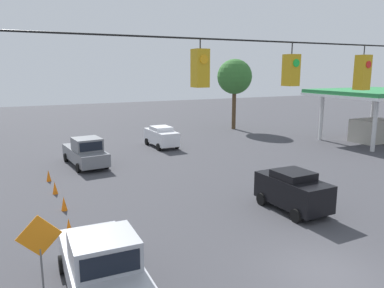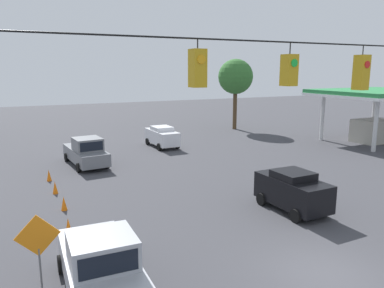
{
  "view_description": "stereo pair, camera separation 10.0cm",
  "coord_description": "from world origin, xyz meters",
  "px_view_note": "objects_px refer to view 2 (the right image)",
  "views": [
    {
      "loc": [
        9.35,
        8.47,
        6.92
      ],
      "look_at": [
        0.12,
        -10.32,
        2.74
      ],
      "focal_mm": 35.0,
      "sensor_mm": 36.0,
      "label": 1
    },
    {
      "loc": [
        9.26,
        8.51,
        6.92
      ],
      "look_at": [
        0.12,
        -10.32,
        2.74
      ],
      "focal_mm": 35.0,
      "sensor_mm": 36.0,
      "label": 2
    }
  ],
  "objects_px": {
    "pickup_truck_grey_withflow_far": "(86,152)",
    "traffic_cone_nearest": "(83,257)",
    "overhead_signal_span": "(358,122)",
    "traffic_cone_second": "(68,226)",
    "tree_horizon_left": "(236,77)",
    "traffic_cone_third": "(64,203)",
    "traffic_cone_fifth": "(49,175)",
    "pickup_truck_silver_parked_shoulder": "(100,265)",
    "traffic_cone_fourth": "(55,188)",
    "work_zone_sign": "(38,243)",
    "gas_station": "(376,104)",
    "sedan_black_crossing_near": "(292,190)",
    "sedan_white_oncoming_deep": "(162,136)"
  },
  "relations": [
    {
      "from": "sedan_black_crossing_near",
      "to": "work_zone_sign",
      "type": "distance_m",
      "value": 12.18
    },
    {
      "from": "overhead_signal_span",
      "to": "gas_station",
      "type": "relative_size",
      "value": 2.11
    },
    {
      "from": "pickup_truck_grey_withflow_far",
      "to": "work_zone_sign",
      "type": "distance_m",
      "value": 16.97
    },
    {
      "from": "pickup_truck_grey_withflow_far",
      "to": "traffic_cone_nearest",
      "type": "height_order",
      "value": "pickup_truck_grey_withflow_far"
    },
    {
      "from": "overhead_signal_span",
      "to": "tree_horizon_left",
      "type": "height_order",
      "value": "tree_horizon_left"
    },
    {
      "from": "traffic_cone_third",
      "to": "traffic_cone_second",
      "type": "bearing_deg",
      "value": 86.18
    },
    {
      "from": "traffic_cone_third",
      "to": "pickup_truck_silver_parked_shoulder",
      "type": "bearing_deg",
      "value": 90.8
    },
    {
      "from": "gas_station",
      "to": "pickup_truck_silver_parked_shoulder",
      "type": "bearing_deg",
      "value": 24.93
    },
    {
      "from": "traffic_cone_nearest",
      "to": "tree_horizon_left",
      "type": "bearing_deg",
      "value": -131.69
    },
    {
      "from": "overhead_signal_span",
      "to": "pickup_truck_grey_withflow_far",
      "type": "bearing_deg",
      "value": -76.75
    },
    {
      "from": "overhead_signal_span",
      "to": "tree_horizon_left",
      "type": "distance_m",
      "value": 32.77
    },
    {
      "from": "traffic_cone_second",
      "to": "gas_station",
      "type": "relative_size",
      "value": 0.07
    },
    {
      "from": "pickup_truck_grey_withflow_far",
      "to": "traffic_cone_third",
      "type": "distance_m",
      "value": 9.1
    },
    {
      "from": "pickup_truck_grey_withflow_far",
      "to": "traffic_cone_fifth",
      "type": "distance_m",
      "value": 4.2
    },
    {
      "from": "traffic_cone_second",
      "to": "traffic_cone_fourth",
      "type": "relative_size",
      "value": 1.0
    },
    {
      "from": "overhead_signal_span",
      "to": "traffic_cone_fourth",
      "type": "relative_size",
      "value": 31.21
    },
    {
      "from": "pickup_truck_grey_withflow_far",
      "to": "traffic_cone_nearest",
      "type": "xyz_separation_m",
      "value": [
        2.82,
        14.65,
        -0.62
      ]
    },
    {
      "from": "traffic_cone_fifth",
      "to": "tree_horizon_left",
      "type": "distance_m",
      "value": 26.0
    },
    {
      "from": "pickup_truck_silver_parked_shoulder",
      "to": "sedan_white_oncoming_deep",
      "type": "distance_m",
      "value": 22.77
    },
    {
      "from": "overhead_signal_span",
      "to": "gas_station",
      "type": "distance_m",
      "value": 27.7
    },
    {
      "from": "traffic_cone_second",
      "to": "traffic_cone_fourth",
      "type": "height_order",
      "value": "same"
    },
    {
      "from": "traffic_cone_nearest",
      "to": "pickup_truck_grey_withflow_far",
      "type": "bearing_deg",
      "value": -100.88
    },
    {
      "from": "traffic_cone_nearest",
      "to": "overhead_signal_span",
      "type": "bearing_deg",
      "value": 146.38
    },
    {
      "from": "traffic_cone_third",
      "to": "traffic_cone_fourth",
      "type": "bearing_deg",
      "value": -87.91
    },
    {
      "from": "sedan_black_crossing_near",
      "to": "tree_horizon_left",
      "type": "height_order",
      "value": "tree_horizon_left"
    },
    {
      "from": "pickup_truck_grey_withflow_far",
      "to": "work_zone_sign",
      "type": "relative_size",
      "value": 2.01
    },
    {
      "from": "pickup_truck_grey_withflow_far",
      "to": "work_zone_sign",
      "type": "xyz_separation_m",
      "value": [
        4.3,
        16.39,
        1.01
      ]
    },
    {
      "from": "traffic_cone_nearest",
      "to": "work_zone_sign",
      "type": "bearing_deg",
      "value": 49.38
    },
    {
      "from": "sedan_black_crossing_near",
      "to": "tree_horizon_left",
      "type": "relative_size",
      "value": 0.48
    },
    {
      "from": "sedan_black_crossing_near",
      "to": "traffic_cone_second",
      "type": "xyz_separation_m",
      "value": [
        10.43,
        -1.98,
        -0.69
      ]
    },
    {
      "from": "tree_horizon_left",
      "to": "traffic_cone_fifth",
      "type": "bearing_deg",
      "value": 30.4
    },
    {
      "from": "traffic_cone_second",
      "to": "tree_horizon_left",
      "type": "relative_size",
      "value": 0.09
    },
    {
      "from": "pickup_truck_silver_parked_shoulder",
      "to": "traffic_cone_fourth",
      "type": "height_order",
      "value": "pickup_truck_silver_parked_shoulder"
    },
    {
      "from": "traffic_cone_nearest",
      "to": "traffic_cone_third",
      "type": "relative_size",
      "value": 1.0
    },
    {
      "from": "sedan_black_crossing_near",
      "to": "traffic_cone_second",
      "type": "distance_m",
      "value": 10.64
    },
    {
      "from": "traffic_cone_nearest",
      "to": "traffic_cone_third",
      "type": "height_order",
      "value": "same"
    },
    {
      "from": "overhead_signal_span",
      "to": "traffic_cone_nearest",
      "type": "xyz_separation_m",
      "value": [
        7.43,
        -4.94,
        -5.03
      ]
    },
    {
      "from": "work_zone_sign",
      "to": "overhead_signal_span",
      "type": "bearing_deg",
      "value": 160.23
    },
    {
      "from": "work_zone_sign",
      "to": "tree_horizon_left",
      "type": "distance_m",
      "value": 35.32
    },
    {
      "from": "traffic_cone_second",
      "to": "work_zone_sign",
      "type": "height_order",
      "value": "work_zone_sign"
    },
    {
      "from": "sedan_black_crossing_near",
      "to": "pickup_truck_grey_withflow_far",
      "type": "bearing_deg",
      "value": -61.1
    },
    {
      "from": "traffic_cone_nearest",
      "to": "pickup_truck_silver_parked_shoulder",
      "type": "bearing_deg",
      "value": 96.5
    },
    {
      "from": "traffic_cone_nearest",
      "to": "traffic_cone_fourth",
      "type": "distance_m",
      "value": 8.86
    },
    {
      "from": "pickup_truck_grey_withflow_far",
      "to": "sedan_black_crossing_near",
      "type": "relative_size",
      "value": 1.45
    },
    {
      "from": "work_zone_sign",
      "to": "traffic_cone_fifth",
      "type": "bearing_deg",
      "value": -96.07
    },
    {
      "from": "sedan_white_oncoming_deep",
      "to": "traffic_cone_nearest",
      "type": "distance_m",
      "value": 21.17
    },
    {
      "from": "traffic_cone_nearest",
      "to": "traffic_cone_fourth",
      "type": "relative_size",
      "value": 1.0
    },
    {
      "from": "traffic_cone_third",
      "to": "traffic_cone_fifth",
      "type": "height_order",
      "value": "same"
    },
    {
      "from": "tree_horizon_left",
      "to": "traffic_cone_fourth",
      "type": "bearing_deg",
      "value": 35.63
    },
    {
      "from": "pickup_truck_grey_withflow_far",
      "to": "traffic_cone_third",
      "type": "bearing_deg",
      "value": 72.67
    }
  ]
}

